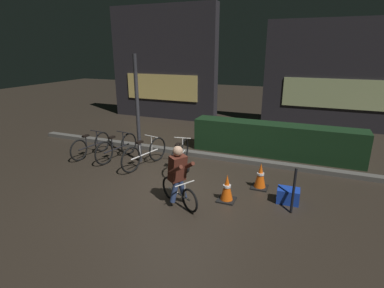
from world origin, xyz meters
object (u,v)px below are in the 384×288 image
traffic_cone_near (227,188)px  blue_crate (288,196)px  parked_bike_center_right (180,156)px  closed_umbrella (294,190)px  parked_bike_leftmost (91,145)px  cyclist (179,175)px  parked_bike_center_left (145,154)px  traffic_cone_far (260,176)px  parked_bike_left_mid (117,148)px  street_post (138,110)px

traffic_cone_near → blue_crate: bearing=18.6°
parked_bike_center_right → closed_umbrella: closed_umbrella is taller
parked_bike_leftmost → cyclist: (3.59, -1.64, 0.31)m
parked_bike_center_left → blue_crate: size_ratio=3.80×
parked_bike_center_left → parked_bike_center_right: (0.92, 0.22, -0.01)m
traffic_cone_far → cyclist: size_ratio=0.48×
parked_bike_center_left → traffic_cone_near: bearing=-99.7°
cyclist → parked_bike_center_left: bearing=168.0°
parked_bike_leftmost → traffic_cone_near: 4.58m
parked_bike_leftmost → traffic_cone_near: bearing=-98.7°
traffic_cone_near → cyclist: 1.05m
blue_crate → parked_bike_center_left: bearing=170.6°
traffic_cone_near → traffic_cone_far: 1.01m
closed_umbrella → parked_bike_left_mid: bearing=78.0°
parked_bike_left_mid → cyclist: 3.21m
parked_bike_leftmost → parked_bike_center_right: parked_bike_center_right is taller
parked_bike_center_right → traffic_cone_far: size_ratio=2.76×
street_post → traffic_cone_near: bearing=-24.3°
blue_crate → cyclist: bearing=-156.1°
parked_bike_center_left → cyclist: size_ratio=1.34×
street_post → parked_bike_leftmost: (-1.56, -0.16, -1.13)m
street_post → cyclist: 2.84m
traffic_cone_near → closed_umbrella: (1.29, 0.15, 0.13)m
traffic_cone_near → traffic_cone_far: (0.53, 0.86, 0.01)m
traffic_cone_near → street_post: bearing=155.7°
parked_bike_center_right → parked_bike_center_left: bearing=94.8°
parked_bike_left_mid → blue_crate: 4.82m
traffic_cone_far → traffic_cone_near: bearing=-121.8°
parked_bike_leftmost → traffic_cone_far: (4.97, -0.28, -0.03)m
parked_bike_center_left → cyclist: cyclist is taller
street_post → parked_bike_left_mid: size_ratio=1.80×
parked_bike_center_left → traffic_cone_far: bearing=-80.9°
traffic_cone_far → closed_umbrella: size_ratio=0.71×
parked_bike_leftmost → parked_bike_center_left: 1.89m
blue_crate → traffic_cone_near: bearing=-161.4°
parked_bike_left_mid → closed_umbrella: 4.96m
blue_crate → cyclist: 2.28m
parked_bike_center_right → traffic_cone_near: size_ratio=2.88×
parked_bike_center_right → traffic_cone_far: (2.16, -0.38, -0.06)m
street_post → parked_bike_left_mid: bearing=-170.9°
street_post → parked_bike_center_right: size_ratio=1.75×
street_post → parked_bike_center_right: street_post is taller
closed_umbrella → traffic_cone_near: bearing=96.7°
traffic_cone_near → parked_bike_left_mid: bearing=161.5°
parked_bike_left_mid → parked_bike_center_right: bearing=-79.9°
parked_bike_center_right → traffic_cone_near: bearing=-136.0°
street_post → parked_bike_leftmost: 1.93m
parked_bike_center_left → closed_umbrella: (3.84, -0.87, 0.05)m
traffic_cone_near → blue_crate: 1.26m
parked_bike_center_left → cyclist: 2.30m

